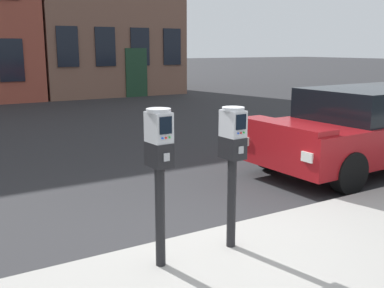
% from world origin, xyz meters
% --- Properties ---
extents(ground_plane, '(160.00, 160.00, 0.00)m').
position_xyz_m(ground_plane, '(0.00, 0.00, 0.00)').
color(ground_plane, '#28282B').
extents(parking_meter_near_kerb, '(0.23, 0.26, 1.45)m').
position_xyz_m(parking_meter_near_kerb, '(-0.66, -0.29, 1.14)').
color(parking_meter_near_kerb, black).
rests_on(parking_meter_near_kerb, sidewalk_slab).
extents(parking_meter_twin_adjacent, '(0.23, 0.26, 1.41)m').
position_xyz_m(parking_meter_twin_adjacent, '(0.13, -0.29, 1.11)').
color(parking_meter_twin_adjacent, black).
rests_on(parking_meter_twin_adjacent, sidewalk_slab).
extents(parked_car_grey_estate, '(4.48, 1.97, 1.42)m').
position_xyz_m(parked_car_grey_estate, '(4.35, 1.41, 0.75)').
color(parked_car_grey_estate, maroon).
rests_on(parked_car_grey_estate, ground_plane).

